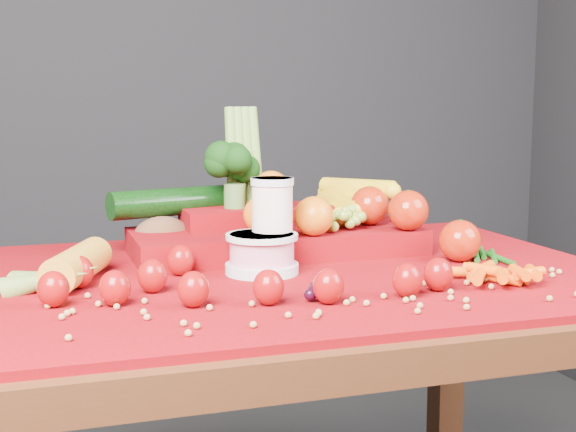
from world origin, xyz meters
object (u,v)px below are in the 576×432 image
object	(u,v)px
table	(292,334)
milk_glass	(272,221)
yogurt_bowl	(262,252)
produce_mound	(286,220)

from	to	relation	value
table	milk_glass	size ratio (longest dim) A/B	7.21
table	yogurt_bowl	xyz separation A→B (m)	(-0.05, -0.00, 0.14)
milk_glass	produce_mound	size ratio (longest dim) A/B	0.25
milk_glass	yogurt_bowl	xyz separation A→B (m)	(-0.02, -0.02, -0.05)
table	milk_glass	bearing A→B (deg)	147.29
milk_glass	produce_mound	xyz separation A→B (m)	(0.07, 0.14, -0.02)
milk_glass	yogurt_bowl	bearing A→B (deg)	-137.83
yogurt_bowl	milk_glass	bearing A→B (deg)	42.17
milk_glass	table	bearing A→B (deg)	-32.71
table	milk_glass	xyz separation A→B (m)	(-0.03, 0.02, 0.19)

